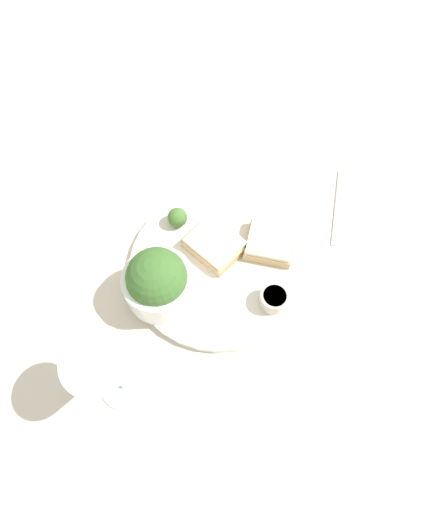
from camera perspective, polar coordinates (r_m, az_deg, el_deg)
The scene contains 9 objects.
ground_plane at distance 0.70m, azimuth -0.00°, elevation -1.31°, with size 4.00×4.00×0.00m, color beige.
dinner_plate at distance 0.69m, azimuth -0.00°, elevation -1.05°, with size 0.31×0.31×0.01m.
salad_bowl at distance 0.63m, azimuth -8.77°, elevation -3.61°, with size 0.11×0.11×0.11m.
sauce_ramekin at distance 0.65m, azimuth 7.79°, elevation -6.04°, with size 0.05×0.05×0.03m.
cheese_toast_near at distance 0.69m, azimuth -0.66°, elevation 1.68°, with size 0.11×0.10×0.03m.
cheese_toast_far at distance 0.70m, azimuth 7.23°, elevation 1.98°, with size 0.09×0.09×0.03m.
wine_glass at distance 0.54m, azimuth -15.98°, elevation -15.31°, with size 0.09×0.09×0.16m.
garnish at distance 0.72m, azimuth -6.04°, elevation 5.50°, with size 0.04×0.04×0.04m.
fork at distance 0.79m, azimuth 16.47°, elevation 6.88°, with size 0.04×0.17×0.01m.
Camera 1 is at (0.13, -0.29, 0.63)m, focal length 28.00 mm.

